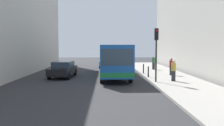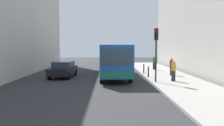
% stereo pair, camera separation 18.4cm
% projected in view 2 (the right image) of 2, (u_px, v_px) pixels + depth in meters
% --- Properties ---
extents(ground_plane, '(80.00, 80.00, 0.00)m').
position_uv_depth(ground_plane, '(110.00, 81.00, 20.27)').
color(ground_plane, '#2D2D30').
extents(sidewalk, '(4.40, 40.00, 0.15)m').
position_uv_depth(sidewalk, '(175.00, 80.00, 20.35)').
color(sidewalk, '#9E9991').
rests_on(sidewalk, ground).
extents(bus, '(2.74, 11.07, 3.00)m').
position_uv_depth(bus, '(114.00, 58.00, 23.17)').
color(bus, '#19519E').
rests_on(bus, ground).
extents(car_beside_bus, '(2.13, 4.53, 1.48)m').
position_uv_depth(car_beside_bus, '(63.00, 69.00, 22.70)').
color(car_beside_bus, black).
rests_on(car_beside_bus, ground).
extents(car_behind_bus, '(2.06, 4.49, 1.48)m').
position_uv_depth(car_behind_bus, '(108.00, 62.00, 32.82)').
color(car_behind_bus, '#A5A8AD').
rests_on(car_behind_bus, ground).
extents(traffic_light, '(0.28, 0.33, 4.10)m').
position_uv_depth(traffic_light, '(156.00, 45.00, 18.72)').
color(traffic_light, black).
rests_on(traffic_light, sidewalk).
extents(bollard_near, '(0.11, 0.11, 0.95)m').
position_uv_depth(bollard_near, '(148.00, 72.00, 21.72)').
color(bollard_near, black).
rests_on(bollard_near, sidewalk).
extents(bollard_mid, '(0.11, 0.11, 0.95)m').
position_uv_depth(bollard_mid, '(144.00, 69.00, 24.54)').
color(bollard_mid, black).
rests_on(bollard_mid, sidewalk).
extents(pedestrian_near_signal, '(0.38, 0.38, 1.65)m').
position_uv_depth(pedestrian_near_signal, '(173.00, 71.00, 19.28)').
color(pedestrian_near_signal, '#26262D').
rests_on(pedestrian_near_signal, sidewalk).
extents(pedestrian_mid_sidewalk, '(0.38, 0.38, 1.60)m').
position_uv_depth(pedestrian_mid_sidewalk, '(172.00, 67.00, 23.09)').
color(pedestrian_mid_sidewalk, '#26262D').
rests_on(pedestrian_mid_sidewalk, sidewalk).
extents(pedestrian_far_sidewalk, '(0.38, 0.38, 1.61)m').
position_uv_depth(pedestrian_far_sidewalk, '(154.00, 63.00, 28.56)').
color(pedestrian_far_sidewalk, '#26262D').
rests_on(pedestrian_far_sidewalk, sidewalk).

